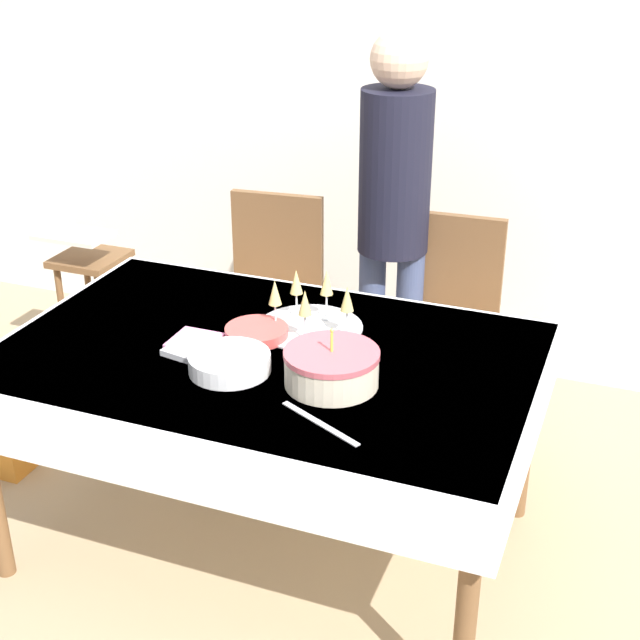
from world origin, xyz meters
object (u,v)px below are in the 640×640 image
object	(u,v)px
plate_stack_main	(230,363)
person_standing	(394,203)
champagne_tray	(310,309)
high_chair	(89,274)
birthday_cake	(332,368)
plate_stack_dessert	(257,332)
dining_chair_far_right	(444,326)
dining_chair_far_left	(271,298)

from	to	relation	value
plate_stack_main	person_standing	world-z (taller)	person_standing
plate_stack_main	champagne_tray	bearing A→B (deg)	72.15
person_standing	high_chair	xyz separation A→B (m)	(-1.46, -0.01, -0.51)
person_standing	high_chair	distance (m)	1.55
birthday_cake	champagne_tray	world-z (taller)	birthday_cake
champagne_tray	plate_stack_dessert	size ratio (longest dim) A/B	1.71
dining_chair_far_right	plate_stack_main	size ratio (longest dim) A/B	3.80
person_standing	plate_stack_dessert	bearing A→B (deg)	-103.72
plate_stack_dessert	person_standing	world-z (taller)	person_standing
dining_chair_far_right	champagne_tray	distance (m)	0.80
birthday_cake	champagne_tray	distance (m)	0.39
high_chair	champagne_tray	bearing A→B (deg)	-26.83
high_chair	dining_chair_far_left	bearing A→B (deg)	-2.29
dining_chair_far_right	high_chair	bearing A→B (deg)	178.74
champagne_tray	plate_stack_dessert	bearing A→B (deg)	-138.01
dining_chair_far_left	champagne_tray	xyz separation A→B (m)	(0.45, -0.67, 0.31)
plate_stack_main	person_standing	xyz separation A→B (m)	(0.18, 1.09, 0.20)
champagne_tray	plate_stack_main	bearing A→B (deg)	-107.85
birthday_cake	high_chair	world-z (taller)	birthday_cake
birthday_cake	high_chair	xyz separation A→B (m)	(-1.60, 1.04, -0.34)
plate_stack_main	high_chair	distance (m)	1.70
dining_chair_far_left	dining_chair_far_right	bearing A→B (deg)	0.02
dining_chair_far_left	plate_stack_dessert	size ratio (longest dim) A/B	4.58
plate_stack_main	high_chair	xyz separation A→B (m)	(-1.28, 1.07, -0.31)
champagne_tray	plate_stack_dessert	distance (m)	0.19
champagne_tray	plate_stack_main	xyz separation A→B (m)	(-0.12, -0.37, -0.04)
dining_chair_far_right	champagne_tray	world-z (taller)	dining_chair_far_right
dining_chair_far_right	high_chair	size ratio (longest dim) A/B	1.35
plate_stack_main	high_chair	bearing A→B (deg)	140.05
birthday_cake	dining_chair_far_right	bearing A→B (deg)	83.76
champagne_tray	person_standing	xyz separation A→B (m)	(0.07, 0.72, 0.16)
high_chair	birthday_cake	bearing A→B (deg)	-32.97
birthday_cake	person_standing	world-z (taller)	person_standing
dining_chair_far_right	person_standing	world-z (taller)	person_standing
dining_chair_far_left	plate_stack_dessert	xyz separation A→B (m)	(0.31, -0.79, 0.26)
plate_stack_main	plate_stack_dessert	world-z (taller)	plate_stack_main
birthday_cake	plate_stack_main	bearing A→B (deg)	-173.57
plate_stack_main	plate_stack_dessert	distance (m)	0.24
dining_chair_far_left	plate_stack_main	distance (m)	1.12
dining_chair_far_left	plate_stack_dessert	world-z (taller)	dining_chair_far_left
birthday_cake	plate_stack_main	size ratio (longest dim) A/B	1.13
plate_stack_main	plate_stack_dessert	xyz separation A→B (m)	(-0.02, 0.24, -0.01)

